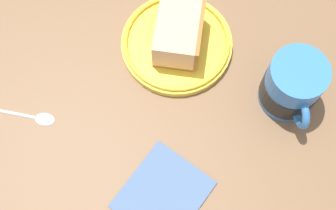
# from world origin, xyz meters

# --- Properties ---
(ground_plane) EXTENTS (1.35, 1.35, 0.03)m
(ground_plane) POSITION_xyz_m (0.00, 0.00, -0.02)
(ground_plane) COLOR brown
(small_plate) EXTENTS (0.17, 0.17, 0.02)m
(small_plate) POSITION_xyz_m (-0.09, -0.02, 0.01)
(small_plate) COLOR yellow
(small_plate) RESTS_ON ground_plane
(cake_slice) EXTENTS (0.10, 0.08, 0.06)m
(cake_slice) POSITION_xyz_m (-0.09, -0.02, 0.04)
(cake_slice) COLOR #9E662D
(cake_slice) RESTS_ON small_plate
(tea_mug) EXTENTS (0.10, 0.08, 0.09)m
(tea_mug) POSITION_xyz_m (-0.05, 0.15, 0.04)
(tea_mug) COLOR #3372BF
(tea_mug) RESTS_ON ground_plane
(teaspoon) EXTENTS (0.02, 0.13, 0.01)m
(teaspoon) POSITION_xyz_m (0.08, -0.20, 0.00)
(teaspoon) COLOR silver
(teaspoon) RESTS_ON ground_plane
(folded_napkin) EXTENTS (0.15, 0.14, 0.01)m
(folded_napkin) POSITION_xyz_m (0.14, 0.02, 0.00)
(folded_napkin) COLOR slate
(folded_napkin) RESTS_ON ground_plane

